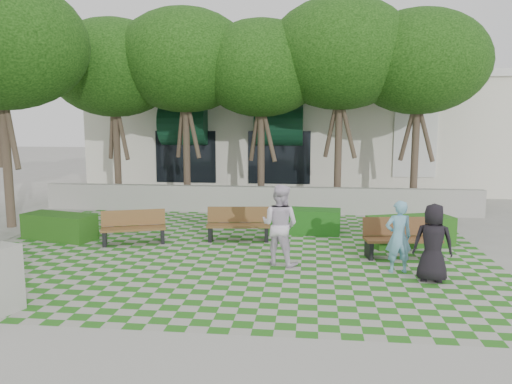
# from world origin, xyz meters

# --- Properties ---
(ground) EXTENTS (90.00, 90.00, 0.00)m
(ground) POSITION_xyz_m (0.00, 0.00, 0.00)
(ground) COLOR gray
(ground) RESTS_ON ground
(lawn) EXTENTS (12.00, 12.00, 0.00)m
(lawn) POSITION_xyz_m (0.00, 1.00, 0.01)
(lawn) COLOR #2B721E
(lawn) RESTS_ON ground
(sidewalk_south) EXTENTS (16.00, 2.00, 0.01)m
(sidewalk_south) POSITION_xyz_m (0.00, -4.70, 0.01)
(sidewalk_south) COLOR #9E9B93
(sidewalk_south) RESTS_ON ground
(retaining_wall) EXTENTS (15.00, 0.36, 0.90)m
(retaining_wall) POSITION_xyz_m (0.00, 6.20, 0.45)
(retaining_wall) COLOR #9E9B93
(retaining_wall) RESTS_ON ground
(bench_east) EXTENTS (1.80, 0.81, 0.92)m
(bench_east) POSITION_xyz_m (3.97, 0.96, 0.44)
(bench_east) COLOR brown
(bench_east) RESTS_ON ground
(bench_mid) EXTENTS (1.72, 0.74, 0.87)m
(bench_mid) POSITION_xyz_m (-0.04, 2.16, 0.42)
(bench_mid) COLOR brown
(bench_mid) RESTS_ON ground
(bench_west) EXTENTS (1.71, 1.05, 0.85)m
(bench_west) POSITION_xyz_m (-2.68, 1.51, 0.41)
(bench_west) COLOR brown
(bench_west) RESTS_ON ground
(hedge_east) EXTENTS (2.27, 1.47, 0.74)m
(hedge_east) POSITION_xyz_m (4.39, 2.14, 0.37)
(hedge_east) COLOR #1F5316
(hedge_east) RESTS_ON ground
(hedge_midright) EXTENTS (2.02, 0.95, 0.69)m
(hedge_midright) POSITION_xyz_m (1.69, 3.21, 0.34)
(hedge_midright) COLOR #195416
(hedge_midright) RESTS_ON ground
(hedge_west) EXTENTS (2.09, 1.26, 0.68)m
(hedge_west) POSITION_xyz_m (-4.82, 1.75, 0.34)
(hedge_west) COLOR #1E4C14
(hedge_west) RESTS_ON ground
(person_blue) EXTENTS (0.61, 0.45, 1.53)m
(person_blue) POSITION_xyz_m (3.68, -0.26, 0.76)
(person_blue) COLOR #71B1CF
(person_blue) RESTS_ON ground
(person_dark) EXTENTS (0.84, 0.62, 1.56)m
(person_dark) POSITION_xyz_m (4.26, -0.77, 0.78)
(person_dark) COLOR black
(person_dark) RESTS_ON ground
(person_white) EXTENTS (1.05, 0.95, 1.78)m
(person_white) POSITION_xyz_m (1.19, 0.06, 0.89)
(person_white) COLOR silver
(person_white) RESTS_ON ground
(tree_row) EXTENTS (17.70, 13.40, 7.41)m
(tree_row) POSITION_xyz_m (-1.86, 5.95, 5.18)
(tree_row) COLOR #47382B
(tree_row) RESTS_ON ground
(building) EXTENTS (18.00, 8.92, 5.15)m
(building) POSITION_xyz_m (0.93, 14.08, 2.52)
(building) COLOR silver
(building) RESTS_ON ground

